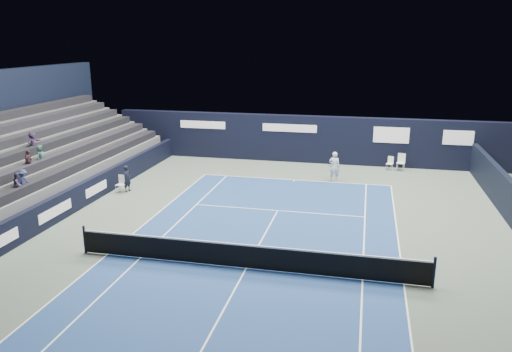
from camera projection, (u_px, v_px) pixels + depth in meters
The scene contains 12 objects.
ground at pixel (258, 247), 19.86m from camera, with size 48.00×48.00×0.00m, color #4A584D.
court_surface at pixel (246, 268), 17.98m from camera, with size 10.97×23.77×0.01m, color navy.
folding_chair_back_a at pixel (390, 161), 31.36m from camera, with size 0.48×0.50×0.84m.
folding_chair_back_b at pixel (401, 161), 31.15m from camera, with size 0.56×0.55×1.06m.
line_judge_chair at pixel (121, 183), 26.74m from camera, with size 0.46×0.45×0.94m.
line_judge at pixel (127, 179), 26.82m from camera, with size 0.53×0.35×1.44m, color black.
court_markings at pixel (246, 268), 17.97m from camera, with size 11.03×23.83×0.00m.
tennis_net at pixel (246, 256), 17.84m from camera, with size 12.90×0.10×1.10m.
back_sponsor_wall at pixel (305, 139), 33.07m from camera, with size 26.00×0.63×3.10m.
side_barrier_left at pixel (93, 189), 25.43m from camera, with size 0.33×22.00×1.20m.
spectator_stand at pixel (37, 155), 26.82m from camera, with size 6.00×18.00×6.40m.
tennis_player at pixel (334, 166), 28.74m from camera, with size 0.67×0.85×1.74m.
Camera 1 is at (3.93, -15.95, 8.03)m, focal length 35.00 mm.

